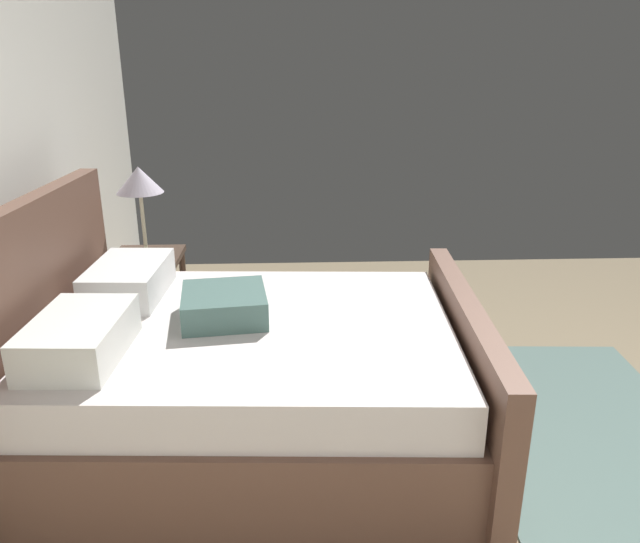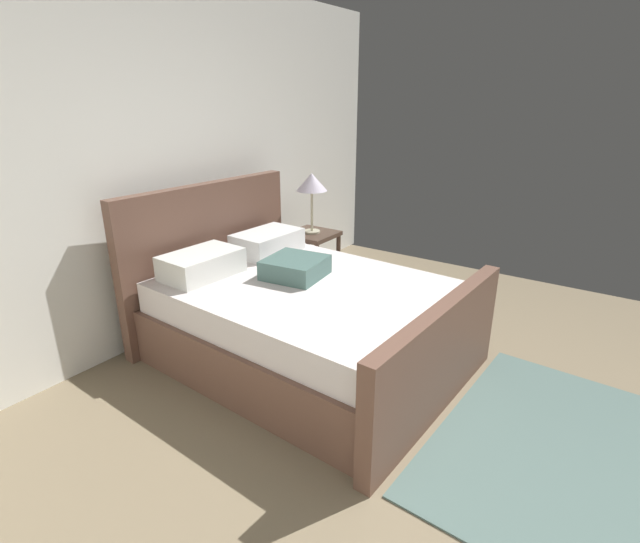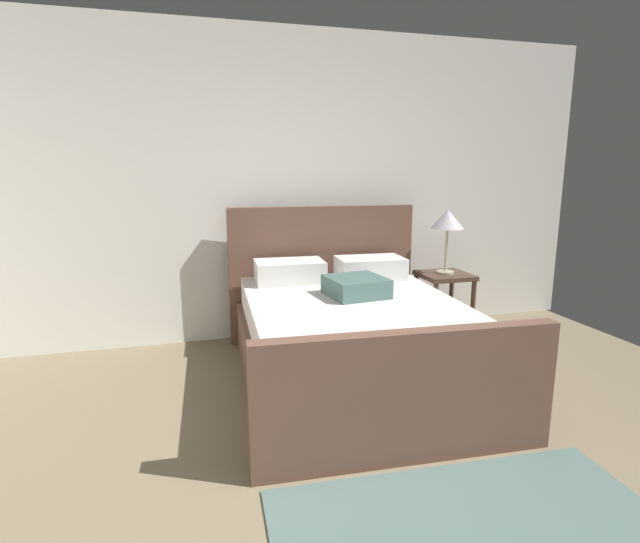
{
  "view_description": "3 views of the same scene",
  "coord_description": "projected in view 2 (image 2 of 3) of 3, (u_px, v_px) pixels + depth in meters",
  "views": [
    {
      "loc": [
        -2.2,
        1.59,
        1.85
      ],
      "look_at": [
        0.54,
        1.47,
        0.86
      ],
      "focal_mm": 34.2,
      "sensor_mm": 36.0,
      "label": 1
    },
    {
      "loc": [
        -2.04,
        -0.07,
        1.88
      ],
      "look_at": [
        0.12,
        1.42,
        0.9
      ],
      "focal_mm": 26.86,
      "sensor_mm": 36.0,
      "label": 2
    },
    {
      "loc": [
        -0.66,
        -1.45,
        1.56
      ],
      "look_at": [
        0.08,
        1.22,
        0.98
      ],
      "focal_mm": 28.09,
      "sensor_mm": 36.0,
      "label": 3
    }
  ],
  "objects": [
    {
      "name": "bed",
      "position": [
        300.0,
        315.0,
        3.52
      ],
      "size": [
        1.78,
        2.24,
        1.22
      ],
      "color": "brown",
      "rests_on": "ground"
    },
    {
      "name": "wall_back",
      "position": [
        119.0,
        169.0,
        3.43
      ],
      "size": [
        6.5,
        0.12,
        2.75
      ],
      "primitive_type": "cube",
      "color": "silver",
      "rests_on": "ground"
    },
    {
      "name": "ground_plane",
      "position": [
        550.0,
        517.0,
        2.28
      ],
      "size": [
        6.38,
        6.05,
        0.02
      ],
      "primitive_type": "cube",
      "color": "#77684F"
    },
    {
      "name": "area_rug",
      "position": [
        549.0,
        447.0,
        2.7
      ],
      "size": [
        1.82,
        1.22,
        0.01
      ],
      "primitive_type": "cube",
      "rotation": [
        0.0,
        0.0,
        -0.05
      ],
      "color": "#4F6660",
      "rests_on": "ground"
    },
    {
      "name": "nightstand_right",
      "position": [
        312.0,
        252.0,
        4.77
      ],
      "size": [
        0.44,
        0.44,
        0.6
      ],
      "color": "#443328",
      "rests_on": "ground"
    },
    {
      "name": "table_lamp_right",
      "position": [
        312.0,
        184.0,
        4.53
      ],
      "size": [
        0.29,
        0.29,
        0.58
      ],
      "color": "#B7B293",
      "rests_on": "nightstand_right"
    }
  ]
}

